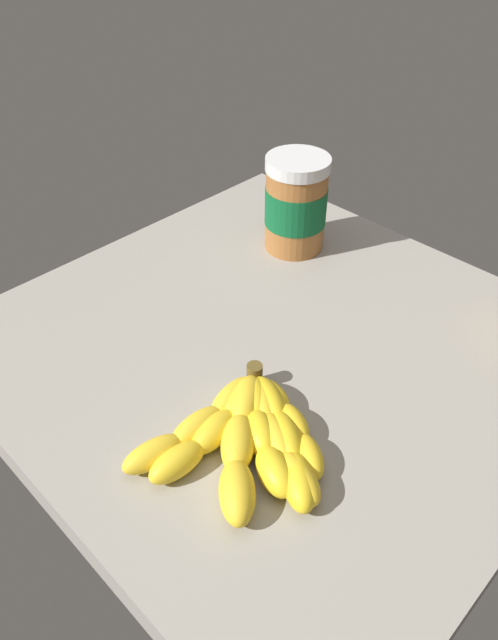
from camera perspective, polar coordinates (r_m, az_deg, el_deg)
ground_plane at (r=82.02cm, az=2.73°, el=-3.18°), size 73.35×70.47×4.49cm
banana_bunch at (r=67.08cm, az=0.20°, el=-10.94°), size 19.72×21.45×3.80cm
peanut_butter_jar at (r=95.81cm, az=4.56°, el=11.12°), size 10.09×10.09×15.60cm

